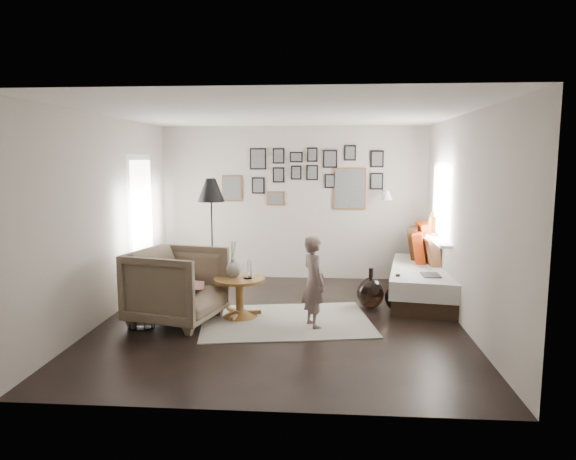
# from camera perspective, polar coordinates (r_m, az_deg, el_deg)

# --- Properties ---
(ground) EXTENTS (4.80, 4.80, 0.00)m
(ground) POSITION_cam_1_polar(r_m,az_deg,el_deg) (6.68, -0.76, -9.98)
(ground) COLOR black
(ground) RESTS_ON ground
(wall_back) EXTENTS (4.50, 0.00, 4.50)m
(wall_back) POSITION_cam_1_polar(r_m,az_deg,el_deg) (8.78, 0.60, 3.00)
(wall_back) COLOR #A1978D
(wall_back) RESTS_ON ground
(wall_front) EXTENTS (4.50, 0.00, 4.50)m
(wall_front) POSITION_cam_1_polar(r_m,az_deg,el_deg) (4.04, -3.77, -2.84)
(wall_front) COLOR #A1978D
(wall_front) RESTS_ON ground
(wall_left) EXTENTS (0.00, 4.80, 4.80)m
(wall_left) POSITION_cam_1_polar(r_m,az_deg,el_deg) (6.97, -19.56, 1.26)
(wall_left) COLOR #A1978D
(wall_left) RESTS_ON ground
(wall_right) EXTENTS (0.00, 4.80, 4.80)m
(wall_right) POSITION_cam_1_polar(r_m,az_deg,el_deg) (6.59, 19.09, 0.93)
(wall_right) COLOR #A1978D
(wall_right) RESTS_ON ground
(ceiling) EXTENTS (4.80, 4.80, 0.00)m
(ceiling) POSITION_cam_1_polar(r_m,az_deg,el_deg) (6.38, -0.80, 12.84)
(ceiling) COLOR white
(ceiling) RESTS_ON wall_back
(door_left) EXTENTS (0.00, 2.14, 2.14)m
(door_left) POSITION_cam_1_polar(r_m,az_deg,el_deg) (8.09, -15.97, 0.50)
(door_left) COLOR white
(door_left) RESTS_ON wall_left
(window_right) EXTENTS (0.15, 1.32, 1.30)m
(window_right) POSITION_cam_1_polar(r_m,az_deg,el_deg) (7.92, 15.99, -0.52)
(window_right) COLOR white
(window_right) RESTS_ON wall_right
(gallery_wall) EXTENTS (2.74, 0.03, 1.08)m
(gallery_wall) POSITION_cam_1_polar(r_m,az_deg,el_deg) (8.72, 2.49, 5.88)
(gallery_wall) COLOR brown
(gallery_wall) RESTS_ON wall_back
(wall_sconce) EXTENTS (0.18, 0.36, 0.16)m
(wall_sconce) POSITION_cam_1_polar(r_m,az_deg,el_deg) (8.54, 10.94, 3.82)
(wall_sconce) COLOR white
(wall_sconce) RESTS_ON wall_back
(rug) EXTENTS (2.33, 1.81, 0.01)m
(rug) POSITION_cam_1_polar(r_m,az_deg,el_deg) (6.63, -0.21, -10.06)
(rug) COLOR white
(rug) RESTS_ON ground
(pedestal_table) EXTENTS (0.67, 0.67, 0.52)m
(pedestal_table) POSITION_cam_1_polar(r_m,az_deg,el_deg) (6.75, -5.37, -7.66)
(pedestal_table) COLOR brown
(pedestal_table) RESTS_ON ground
(vase) EXTENTS (0.19, 0.19, 0.48)m
(vase) POSITION_cam_1_polar(r_m,az_deg,el_deg) (6.69, -6.07, -4.06)
(vase) COLOR black
(vase) RESTS_ON pedestal_table
(candles) EXTENTS (0.11, 0.11, 0.25)m
(candles) POSITION_cam_1_polar(r_m,az_deg,el_deg) (6.64, -4.48, -4.35)
(candles) COLOR black
(candles) RESTS_ON pedestal_table
(daybed) EXTENTS (1.24, 2.24, 1.04)m
(daybed) POSITION_cam_1_polar(r_m,az_deg,el_deg) (7.91, 14.72, -4.93)
(daybed) COLOR black
(daybed) RESTS_ON ground
(magazine_on_daybed) EXTENTS (0.24, 0.32, 0.02)m
(magazine_on_daybed) POSITION_cam_1_polar(r_m,az_deg,el_deg) (7.25, 15.58, -4.84)
(magazine_on_daybed) COLOR black
(magazine_on_daybed) RESTS_ON daybed
(armchair) EXTENTS (1.25, 1.23, 0.95)m
(armchair) POSITION_cam_1_polar(r_m,az_deg,el_deg) (6.61, -12.19, -6.08)
(armchair) COLOR brown
(armchair) RESTS_ON ground
(armchair_cushion) EXTENTS (0.53, 0.54, 0.19)m
(armchair_cushion) POSITION_cam_1_polar(r_m,az_deg,el_deg) (6.65, -11.83, -5.93)
(armchair_cushion) COLOR white
(armchair_cushion) RESTS_ON armchair
(floor_lamp) EXTENTS (0.41, 0.41, 1.76)m
(floor_lamp) POSITION_cam_1_polar(r_m,az_deg,el_deg) (7.85, -8.54, 3.93)
(floor_lamp) COLOR black
(floor_lamp) RESTS_ON ground
(magazine_basket) EXTENTS (0.38, 0.38, 0.38)m
(magazine_basket) POSITION_cam_1_polar(r_m,az_deg,el_deg) (6.62, -16.04, -8.74)
(magazine_basket) COLOR black
(magazine_basket) RESTS_ON ground
(demijohn_large) EXTENTS (0.38, 0.38, 0.56)m
(demijohn_large) POSITION_cam_1_polar(r_m,az_deg,el_deg) (7.22, 9.15, -6.90)
(demijohn_large) COLOR black
(demijohn_large) RESTS_ON ground
(demijohn_small) EXTENTS (0.33, 0.33, 0.51)m
(demijohn_small) POSITION_cam_1_polar(r_m,az_deg,el_deg) (7.15, 12.05, -7.32)
(demijohn_small) COLOR black
(demijohn_small) RESTS_ON ground
(child) EXTENTS (0.42, 0.49, 1.13)m
(child) POSITION_cam_1_polar(r_m,az_deg,el_deg) (6.28, 2.86, -5.78)
(child) COLOR #64524E
(child) RESTS_ON ground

